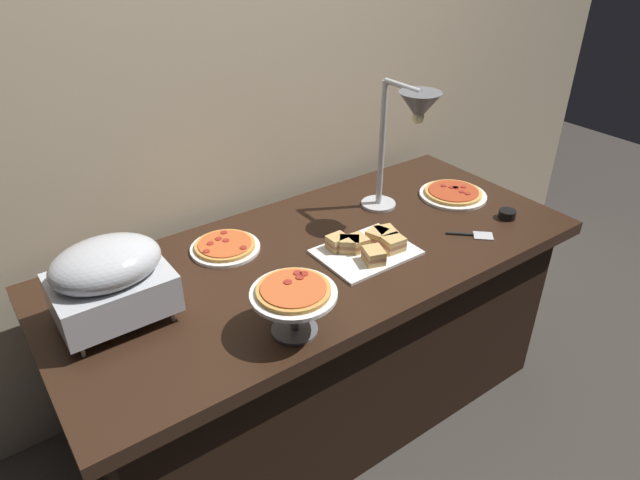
# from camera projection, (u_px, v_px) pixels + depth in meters

# --- Properties ---
(ground_plane) EXTENTS (8.00, 8.00, 0.00)m
(ground_plane) POSITION_uv_depth(u_px,v_px,m) (321.00, 403.00, 2.39)
(ground_plane) COLOR #38332D
(back_wall) EXTENTS (4.40, 0.04, 2.40)m
(back_wall) POSITION_uv_depth(u_px,v_px,m) (243.00, 95.00, 2.12)
(back_wall) COLOR #C6B593
(back_wall) RESTS_ON ground_plane
(buffet_table) EXTENTS (1.90, 0.84, 0.76)m
(buffet_table) POSITION_uv_depth(u_px,v_px,m) (321.00, 333.00, 2.19)
(buffet_table) COLOR black
(buffet_table) RESTS_ON ground_plane
(chafing_dish) EXTENTS (0.33, 0.25, 0.26)m
(chafing_dish) POSITION_uv_depth(u_px,v_px,m) (109.00, 278.00, 1.60)
(chafing_dish) COLOR #B7BABF
(chafing_dish) RESTS_ON buffet_table
(heat_lamp) EXTENTS (0.15, 0.32, 0.52)m
(heat_lamp) POSITION_uv_depth(u_px,v_px,m) (411.00, 119.00, 1.99)
(heat_lamp) COLOR #B7BABF
(heat_lamp) RESTS_ON buffet_table
(pizza_plate_front) EXTENTS (0.25, 0.25, 0.03)m
(pizza_plate_front) POSITION_uv_depth(u_px,v_px,m) (225.00, 247.00, 2.00)
(pizza_plate_front) COLOR white
(pizza_plate_front) RESTS_ON buffet_table
(pizza_plate_center) EXTENTS (0.28, 0.28, 0.03)m
(pizza_plate_center) POSITION_uv_depth(u_px,v_px,m) (453.00, 194.00, 2.37)
(pizza_plate_center) COLOR white
(pizza_plate_center) RESTS_ON buffet_table
(pizza_plate_raised_stand) EXTENTS (0.25, 0.25, 0.16)m
(pizza_plate_raised_stand) POSITION_uv_depth(u_px,v_px,m) (294.00, 296.00, 1.57)
(pizza_plate_raised_stand) COLOR #595B60
(pizza_plate_raised_stand) RESTS_ON buffet_table
(sandwich_platter) EXTENTS (0.33, 0.25, 0.06)m
(sandwich_platter) POSITION_uv_depth(u_px,v_px,m) (368.00, 246.00, 1.98)
(sandwich_platter) COLOR white
(sandwich_platter) RESTS_ON buffet_table
(sauce_cup_near) EXTENTS (0.07, 0.07, 0.03)m
(sauce_cup_near) POSITION_uv_depth(u_px,v_px,m) (507.00, 214.00, 2.20)
(sauce_cup_near) COLOR black
(sauce_cup_near) RESTS_ON buffet_table
(serving_spatula) EXTENTS (0.15, 0.14, 0.01)m
(serving_spatula) POSITION_uv_depth(u_px,v_px,m) (472.00, 235.00, 2.09)
(serving_spatula) COLOR #B7BABF
(serving_spatula) RESTS_ON buffet_table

